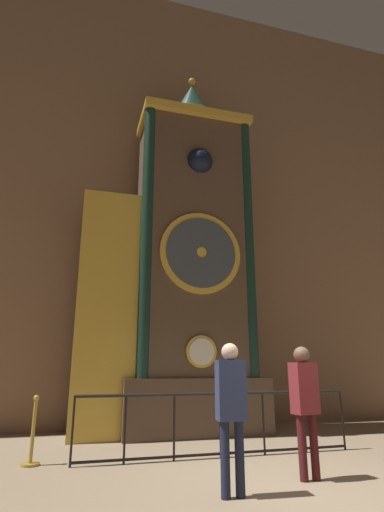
# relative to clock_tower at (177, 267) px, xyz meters

# --- Properties ---
(ground_plane) EXTENTS (28.00, 28.00, 0.00)m
(ground_plane) POSITION_rel_clock_tower_xyz_m (0.46, -4.30, -3.75)
(ground_plane) COLOR #847056
(cathedral_back_wall) EXTENTS (24.00, 0.32, 12.97)m
(cathedral_back_wall) POSITION_rel_clock_tower_xyz_m (0.37, 1.20, 2.72)
(cathedral_back_wall) COLOR #846047
(cathedral_back_wall) RESTS_ON ground_plane
(clock_tower) EXTENTS (4.30, 1.78, 9.26)m
(clock_tower) POSITION_rel_clock_tower_xyz_m (0.00, 0.00, 0.00)
(clock_tower) COLOR brown
(clock_tower) RESTS_ON ground_plane
(railing_fence) EXTENTS (4.76, 0.05, 1.02)m
(railing_fence) POSITION_rel_clock_tower_xyz_m (0.18, -2.40, -3.19)
(railing_fence) COLOR black
(railing_fence) RESTS_ON ground_plane
(visitor_near) EXTENTS (0.36, 0.25, 1.72)m
(visitor_near) POSITION_rel_clock_tower_xyz_m (-0.39, -4.38, -2.72)
(visitor_near) COLOR #1B213A
(visitor_near) RESTS_ON ground_plane
(visitor_far) EXTENTS (0.37, 0.26, 1.71)m
(visitor_far) POSITION_rel_clock_tower_xyz_m (0.84, -4.00, -2.72)
(visitor_far) COLOR #461518
(visitor_far) RESTS_ON ground_plane
(stanchion_post) EXTENTS (0.28, 0.28, 1.00)m
(stanchion_post) POSITION_rel_clock_tower_xyz_m (-2.75, -2.11, -3.43)
(stanchion_post) COLOR #B28E33
(stanchion_post) RESTS_ON ground_plane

